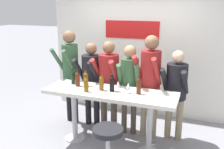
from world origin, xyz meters
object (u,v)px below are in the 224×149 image
object	(u,v)px
wine_bottle_6	(86,84)
wine_bottle_5	(73,77)
tasting_table	(110,100)
person_center_right	(150,76)
wine_bottle_3	(101,83)
wine_bottle_4	(112,83)
person_center	(129,80)
wine_glass_0	(128,86)
person_right	(176,86)
wine_bottle_2	(139,85)
bar_stool	(108,144)
person_far_left	(70,66)
person_left	(91,76)
person_center_left	(109,76)
wine_bottle_0	(78,78)
wine_glass_1	(118,84)
wine_bottle_1	(86,78)

from	to	relation	value
wine_bottle_6	wine_bottle_5	bearing A→B (deg)	143.93
tasting_table	person_center_right	size ratio (longest dim) A/B	1.16
wine_bottle_3	wine_bottle_4	size ratio (longest dim) A/B	0.97
person_center	wine_glass_0	bearing A→B (deg)	-84.36
person_center_right	wine_glass_0	distance (m)	0.57
person_right	tasting_table	bearing A→B (deg)	-139.68
person_center_right	wine_bottle_6	distance (m)	1.10
wine_bottle_4	wine_bottle_2	bearing A→B (deg)	3.56
tasting_table	bar_stool	bearing A→B (deg)	-71.58
person_far_left	wine_bottle_5	world-z (taller)	person_far_left
person_left	bar_stool	bearing A→B (deg)	-47.35
person_center	person_center_left	bearing A→B (deg)	162.97
person_center	wine_glass_0	size ratio (longest dim) A/B	9.31
wine_bottle_0	person_center_right	bearing A→B (deg)	22.08
wine_bottle_0	wine_glass_0	bearing A→B (deg)	-3.65
person_center_right	wine_glass_1	bearing A→B (deg)	-120.91
person_center_left	wine_bottle_6	world-z (taller)	person_center_left
bar_stool	wine_glass_0	world-z (taller)	wine_glass_0
person_far_left	wine_bottle_2	bearing A→B (deg)	-9.57
person_right	wine_bottle_0	size ratio (longest dim) A/B	5.56
wine_bottle_4	person_center_right	bearing A→B (deg)	45.11
wine_bottle_5	wine_glass_0	size ratio (longest dim) A/B	1.59
tasting_table	wine_bottle_3	world-z (taller)	wine_bottle_3
wine_bottle_0	person_left	bearing A→B (deg)	89.03
person_left	person_center	world-z (taller)	person_center
tasting_table	person_center	xyz separation A→B (m)	(0.17, 0.51, 0.21)
person_far_left	person_left	xyz separation A→B (m)	(0.45, 0.00, -0.16)
tasting_table	wine_bottle_1	distance (m)	0.57
wine_bottle_1	wine_bottle_2	size ratio (longest dim) A/B	0.92
person_center_left	person_center	distance (m)	0.42
wine_glass_0	person_right	bearing A→B (deg)	42.78
wine_bottle_0	wine_bottle_4	bearing A→B (deg)	-4.00
bar_stool	wine_glass_0	bearing A→B (deg)	84.16
wine_glass_0	wine_glass_1	distance (m)	0.18
person_center_left	bar_stool	bearing A→B (deg)	-66.94
person_center	person_right	xyz separation A→B (m)	(0.79, 0.10, -0.05)
person_right	wine_bottle_4	bearing A→B (deg)	-139.29
wine_bottle_2	wine_glass_0	xyz separation A→B (m)	(-0.15, -0.04, -0.01)
person_far_left	wine_bottle_4	xyz separation A→B (m)	(1.07, -0.58, -0.07)
person_center	person_left	bearing A→B (deg)	166.02
person_right	wine_bottle_4	xyz separation A→B (m)	(-0.93, -0.60, 0.13)
wine_bottle_1	wine_bottle_3	bearing A→B (deg)	-19.14
person_far_left	wine_bottle_3	bearing A→B (deg)	-22.89
bar_stool	person_center_right	distance (m)	1.42
person_far_left	wine_bottle_3	size ratio (longest dim) A/B	6.75
wine_bottle_2	wine_bottle_5	size ratio (longest dim) A/B	1.09
wine_glass_0	wine_bottle_6	bearing A→B (deg)	-167.01
bar_stool	person_left	distance (m)	1.62
person_center_right	wine_bottle_1	distance (m)	1.09
wine_bottle_1	person_far_left	bearing A→B (deg)	139.83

